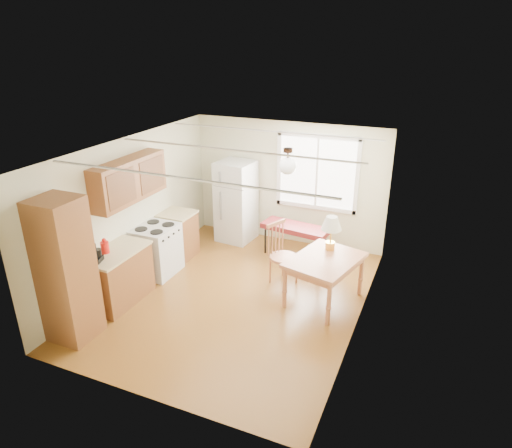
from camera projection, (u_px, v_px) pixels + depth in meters
The scene contains 11 objects.
room_shell at pixel (235, 228), 7.13m from camera, with size 4.60×5.60×2.62m.
kitchen_run at pixel (123, 249), 7.37m from camera, with size 0.65×3.40×2.20m.
window_unit at pixel (317, 173), 8.90m from camera, with size 1.64×0.05×1.51m.
pendant_light at pixel (288, 165), 6.84m from camera, with size 0.26×0.26×0.40m.
refrigerator at pixel (236, 201), 9.45m from camera, with size 0.75×0.75×1.69m.
bench at pixel (295, 229), 8.88m from camera, with size 1.38×0.66×0.61m.
dining_table at pixel (325, 264), 7.25m from camera, with size 1.20×1.42×0.77m.
chair at pixel (280, 248), 7.87m from camera, with size 0.54×0.53×1.09m.
table_lamp at pixel (331, 226), 7.35m from camera, with size 0.33×0.33×0.58m.
coffee_maker at pixel (95, 255), 6.77m from camera, with size 0.21×0.25×0.33m.
kettle at pixel (105, 247), 7.07m from camera, with size 0.13×0.13×0.25m.
Camera 1 is at (2.87, -5.91, 4.05)m, focal length 32.00 mm.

